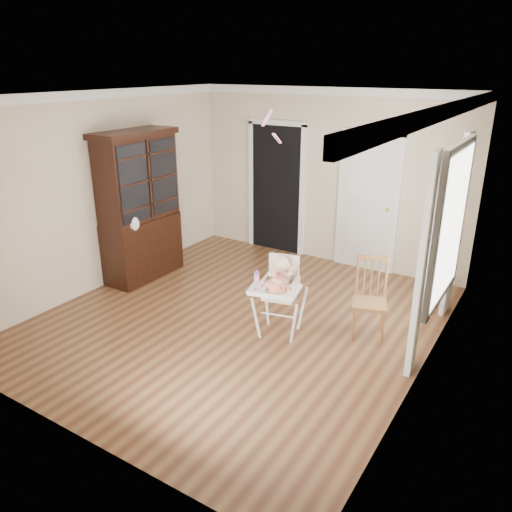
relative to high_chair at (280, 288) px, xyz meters
The scene contains 16 objects.
floor 0.86m from the high_chair, behind, with size 5.00×5.00×0.00m, color #502D1B.
ceiling 2.19m from the high_chair, behind, with size 5.00×5.00×0.00m, color white.
wall_back 2.72m from the high_chair, 103.51° to the left, with size 4.50×4.50×0.00m, color beige.
wall_left 2.96m from the high_chair, behind, with size 5.00×5.00×0.00m, color beige.
wall_right 1.80m from the high_chair, ahead, with size 5.00×5.00×0.00m, color beige.
crown_molding 2.13m from the high_chair, behind, with size 4.50×5.00×0.12m, color white, non-canonical shape.
doorway 2.99m from the high_chair, 120.89° to the left, with size 1.06×0.05×2.22m.
closet_door 2.56m from the high_chair, 87.96° to the left, with size 0.96×0.09×2.13m.
window_right 1.91m from the high_chair, 28.25° to the left, with size 0.13×1.84×2.30m.
high_chair is the anchor object (origin of this frame).
baby 0.15m from the high_chair, 100.26° to the left, with size 0.32×0.24×0.45m.
cake 0.28m from the high_chair, 69.84° to the right, with size 0.25×0.25×0.12m.
sippy_cup 0.30m from the high_chair, 144.29° to the right, with size 0.07×0.07×0.17m.
china_cabinet 2.68m from the high_chair, behind, with size 0.57×1.28×2.16m.
dining_chair 1.06m from the high_chair, 31.30° to the left, with size 0.49×0.49×0.94m.
streamer 2.00m from the high_chair, 132.11° to the left, with size 0.03×0.50×0.02m, color #FF93CB, non-canonical shape.
Camera 1 is at (3.16, -4.63, 3.00)m, focal length 35.00 mm.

